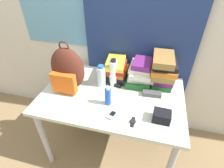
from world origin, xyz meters
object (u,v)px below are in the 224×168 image
book_stack_left (116,70)px  camera_pouch (162,116)px  sunglasses_case (152,94)px  cell_phone (113,114)px  wristwatch (133,122)px  water_bottle (101,76)px  backpack (67,70)px  book_stack_right (163,70)px  book_stack_center (140,73)px  sunscreen_bottle (108,96)px  sports_bottle (113,73)px

book_stack_left → camera_pouch: 0.60m
sunglasses_case → cell_phone: bearing=-131.2°
wristwatch → water_bottle: bearing=133.2°
backpack → book_stack_right: backpack is taller
sunglasses_case → book_stack_left: bearing=153.3°
sunglasses_case → water_bottle: bearing=175.4°
water_bottle → cell_phone: water_bottle is taller
sunglasses_case → camera_pouch: bearing=-71.5°
book_stack_center → book_stack_right: (0.18, 0.00, 0.05)m
camera_pouch → sunglasses_case: bearing=108.5°
camera_pouch → book_stack_left: bearing=135.4°
backpack → sunscreen_bottle: size_ratio=2.57×
camera_pouch → book_stack_center: bearing=116.0°
book_stack_right → sunscreen_bottle: (-0.38, -0.35, -0.07)m
book_stack_left → book_stack_center: bearing=-0.8°
backpack → sunglasses_case: (0.69, 0.07, -0.16)m
sunscreen_bottle → wristwatch: size_ratio=1.80×
cell_phone → sunglasses_case: size_ratio=0.71×
sunglasses_case → wristwatch: sunglasses_case is taller
book_stack_center → water_bottle: (-0.32, -0.13, -0.00)m
cell_phone → book_stack_center: bearing=73.8°
sports_bottle → camera_pouch: bearing=-36.6°
wristwatch → camera_pouch: bearing=21.1°
cell_phone → wristwatch: 0.15m
book_stack_right → camera_pouch: size_ratio=2.29×
cell_phone → wristwatch: bearing=-11.3°
sunscreen_bottle → book_stack_left: bearing=93.3°
water_bottle → sunscreen_bottle: size_ratio=1.21×
water_bottle → book_stack_right: bearing=15.2°
water_bottle → camera_pouch: (0.52, -0.28, -0.06)m
water_bottle → backpack: bearing=-157.5°
cell_phone → sunglasses_case: (0.25, 0.29, 0.01)m
water_bottle → sunglasses_case: (0.44, -0.03, -0.08)m
book_stack_center → camera_pouch: book_stack_center is taller
sports_bottle → camera_pouch: (0.42, -0.31, -0.09)m
book_stack_right → cell_phone: (-0.32, -0.46, -0.14)m
backpack → water_bottle: size_ratio=2.12×
backpack → sunglasses_case: backpack is taller
book_stack_left → sunglasses_case: 0.39m
backpack → water_bottle: backpack is taller
book_stack_right → wristwatch: (-0.17, -0.49, -0.14)m
book_stack_center → sports_bottle: size_ratio=1.09×
book_stack_center → sunscreen_bottle: book_stack_center is taller
cell_phone → sunglasses_case: bearing=48.8°
backpack → sunscreen_bottle: backpack is taller
water_bottle → wristwatch: bearing=-46.8°
backpack → sports_bottle: (0.35, 0.14, -0.06)m
book_stack_left → book_stack_center: (0.22, -0.00, 0.01)m
camera_pouch → wristwatch: camera_pouch is taller
backpack → book_stack_left: (0.35, 0.24, -0.09)m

